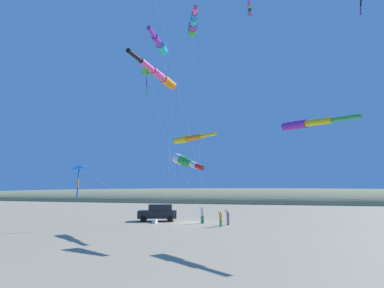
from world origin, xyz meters
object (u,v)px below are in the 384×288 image
Objects in this scene: person_child_green_jacket at (221,218)px; kite_windsock_white_trailing at (188,139)px; cooler_box at (155,221)px; kite_delta_rainbow_low_near at (147,71)px; kite_delta_checkered_midright at (79,168)px; kite_windsock_small_distant at (159,75)px; kite_windsock_green_low_center at (193,24)px; kite_windsock_long_streamer_left at (307,124)px; kite_windsock_yellow_midlevel at (249,10)px; parked_car at (158,213)px; kite_windsock_red_high_left at (185,161)px; person_adult_flyer at (202,214)px; person_child_grey_jacket at (228,217)px; kite_windsock_black_fish_shape at (159,44)px.

kite_windsock_white_trailing reaches higher than person_child_green_jacket.
person_child_green_jacket is at bearing 80.09° from cooler_box.
kite_delta_rainbow_low_near reaches higher than person_child_green_jacket.
kite_delta_checkered_midright is 11.47m from kite_windsock_small_distant.
cooler_box is at bearing -99.91° from person_child_green_jacket.
kite_windsock_green_low_center is at bearing 44.39° from cooler_box.
person_child_green_jacket reaches higher than cooler_box.
kite_delta_checkered_midright is 0.85× the size of kite_windsock_long_streamer_left.
kite_delta_checkered_midright is (-0.11, -6.69, -8.58)m from kite_delta_rainbow_low_near.
kite_windsock_small_distant reaches higher than kite_delta_checkered_midright.
person_child_green_jacket is (1.28, 7.33, 0.62)m from cooler_box.
kite_windsock_green_low_center is 1.79× the size of kite_delta_checkered_midright.
parked_car is at bearing -118.16° from kite_windsock_yellow_midlevel.
kite_windsock_white_trailing reaches higher than kite_windsock_red_high_left.
parked_car is at bearing -167.45° from cooler_box.
kite_delta_checkered_midright is at bearing -50.37° from person_adult_flyer.
cooler_box is 0.05× the size of kite_windsock_long_streamer_left.
kite_delta_rainbow_low_near is (9.24, 2.37, 13.17)m from parked_car.
kite_delta_checkered_midright is (7.25, -12.57, 4.71)m from person_child_grey_jacket.
kite_windsock_white_trailing is (4.47, -2.86, 7.44)m from person_child_grey_jacket.
person_child_green_jacket is 0.07× the size of kite_windsock_yellow_midlevel.
kite_windsock_green_low_center is 16.83m from kite_delta_checkered_midright.
cooler_box is 23.14m from kite_windsock_yellow_midlevel.
kite_windsock_red_high_left is at bearing -80.28° from kite_windsock_long_streamer_left.
kite_windsock_red_high_left is 0.78× the size of kite_windsock_green_low_center.
cooler_box is 20.12m from kite_windsock_green_low_center.
kite_windsock_red_high_left reaches higher than kite_delta_checkered_midright.
kite_windsock_black_fish_shape is 1.37× the size of kite_windsock_long_streamer_left.
kite_windsock_long_streamer_left is (2.62, 19.99, 2.66)m from kite_delta_checkered_midright.
person_child_grey_jacket is at bearing 165.92° from person_child_green_jacket.
kite_windsock_yellow_midlevel is (-7.17, 4.11, 14.75)m from kite_windsock_red_high_left.
kite_windsock_black_fish_shape is (8.84, 3.34, 15.76)m from parked_car.
parked_car is 2.44m from cooler_box.
person_child_grey_jacket is 0.07× the size of kite_windsock_yellow_midlevel.
kite_windsock_yellow_midlevel is (-0.32, 5.89, 12.07)m from kite_windsock_white_trailing.
kite_delta_rainbow_low_near is 11.33m from kite_windsock_yellow_midlevel.
person_adult_flyer is at bearing 78.66° from parked_car.
kite_windsock_small_distant reaches higher than kite_windsock_red_high_left.
kite_windsock_black_fish_shape is at bearing 20.71° from parked_car.
kite_delta_checkered_midright is (6.86, -4.83, 5.33)m from cooler_box.
kite_windsock_white_trailing is (5.28, -0.00, 7.27)m from person_adult_flyer.
cooler_box is at bearing -156.98° from kite_windsock_small_distant.
kite_windsock_yellow_midlevel is at bearing -142.46° from kite_windsock_long_streamer_left.
kite_windsock_red_high_left is 0.72× the size of kite_windsock_yellow_midlevel.
kite_windsock_green_low_center reaches higher than person_adult_flyer.
person_child_green_jacket is 0.14× the size of kite_delta_checkered_midright.
kite_windsock_white_trailing is at bearing 105.93° from kite_delta_checkered_midright.
kite_windsock_red_high_left is (6.85, 1.77, -2.68)m from kite_windsock_white_trailing.
kite_windsock_small_distant is (1.74, 8.48, 7.52)m from kite_delta_checkered_midright.
kite_windsock_black_fish_shape reaches higher than kite_windsock_white_trailing.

